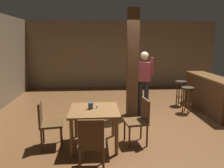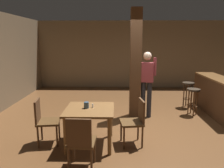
{
  "view_description": "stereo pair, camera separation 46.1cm",
  "coord_description": "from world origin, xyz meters",
  "px_view_note": "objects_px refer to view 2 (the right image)",
  "views": [
    {
      "loc": [
        -1.13,
        -4.84,
        2.02
      ],
      "look_at": [
        -0.77,
        0.04,
        1.02
      ],
      "focal_mm": 35.0,
      "sensor_mm": 36.0,
      "label": 1
    },
    {
      "loc": [
        -0.67,
        -4.85,
        2.02
      ],
      "look_at": [
        -0.77,
        0.04,
        1.02
      ],
      "focal_mm": 35.0,
      "sensor_mm": 36.0,
      "label": 2
    }
  ],
  "objects_px": {
    "dining_table": "(90,115)",
    "bar_stool_mid": "(188,89)",
    "napkin_cup": "(86,105)",
    "salt_shaker": "(93,106)",
    "bar_stool_near": "(193,95)",
    "chair_east": "(135,120)",
    "standing_person": "(147,80)",
    "bar_counter": "(215,96)",
    "chair_west": "(44,119)",
    "chair_south": "(81,141)"
  },
  "relations": [
    {
      "from": "chair_east",
      "to": "bar_stool_mid",
      "type": "bearing_deg",
      "value": 54.01
    },
    {
      "from": "napkin_cup",
      "to": "standing_person",
      "type": "bearing_deg",
      "value": 49.27
    },
    {
      "from": "napkin_cup",
      "to": "bar_counter",
      "type": "xyz_separation_m",
      "value": [
        3.27,
        1.85,
        -0.28
      ]
    },
    {
      "from": "bar_counter",
      "to": "bar_stool_mid",
      "type": "height_order",
      "value": "bar_counter"
    },
    {
      "from": "chair_east",
      "to": "bar_counter",
      "type": "bearing_deg",
      "value": 38.48
    },
    {
      "from": "dining_table",
      "to": "chair_west",
      "type": "height_order",
      "value": "chair_west"
    },
    {
      "from": "bar_counter",
      "to": "bar_stool_mid",
      "type": "bearing_deg",
      "value": 131.5
    },
    {
      "from": "napkin_cup",
      "to": "salt_shaker",
      "type": "xyz_separation_m",
      "value": [
        0.12,
        0.04,
        -0.02
      ]
    },
    {
      "from": "salt_shaker",
      "to": "bar_stool_near",
      "type": "distance_m",
      "value": 3.08
    },
    {
      "from": "chair_south",
      "to": "standing_person",
      "type": "height_order",
      "value": "standing_person"
    },
    {
      "from": "salt_shaker",
      "to": "bar_counter",
      "type": "relative_size",
      "value": 0.03
    },
    {
      "from": "bar_counter",
      "to": "chair_east",
      "type": "bearing_deg",
      "value": -141.52
    },
    {
      "from": "chair_south",
      "to": "bar_counter",
      "type": "height_order",
      "value": "bar_counter"
    },
    {
      "from": "chair_east",
      "to": "bar_stool_near",
      "type": "xyz_separation_m",
      "value": [
        1.71,
        1.76,
        0.04
      ]
    },
    {
      "from": "napkin_cup",
      "to": "bar_stool_near",
      "type": "height_order",
      "value": "napkin_cup"
    },
    {
      "from": "chair_south",
      "to": "bar_stool_mid",
      "type": "bearing_deg",
      "value": 51.34
    },
    {
      "from": "chair_west",
      "to": "chair_east",
      "type": "bearing_deg",
      "value": 0.52
    },
    {
      "from": "chair_south",
      "to": "napkin_cup",
      "type": "relative_size",
      "value": 7.39
    },
    {
      "from": "napkin_cup",
      "to": "chair_west",
      "type": "bearing_deg",
      "value": -179.38
    },
    {
      "from": "standing_person",
      "to": "dining_table",
      "type": "bearing_deg",
      "value": -128.84
    },
    {
      "from": "chair_south",
      "to": "salt_shaker",
      "type": "bearing_deg",
      "value": 84.8
    },
    {
      "from": "bar_stool_near",
      "to": "napkin_cup",
      "type": "bearing_deg",
      "value": -146.28
    },
    {
      "from": "chair_west",
      "to": "standing_person",
      "type": "xyz_separation_m",
      "value": [
        2.18,
        1.58,
        0.5
      ]
    },
    {
      "from": "chair_south",
      "to": "bar_stool_near",
      "type": "height_order",
      "value": "chair_south"
    },
    {
      "from": "dining_table",
      "to": "bar_stool_near",
      "type": "bearing_deg",
      "value": 34.81
    },
    {
      "from": "chair_east",
      "to": "napkin_cup",
      "type": "height_order",
      "value": "chair_east"
    },
    {
      "from": "chair_west",
      "to": "bar_counter",
      "type": "xyz_separation_m",
      "value": [
        4.1,
        1.86,
        0.01
      ]
    },
    {
      "from": "chair_east",
      "to": "bar_stool_mid",
      "type": "distance_m",
      "value": 3.04
    },
    {
      "from": "dining_table",
      "to": "bar_stool_mid",
      "type": "xyz_separation_m",
      "value": [
        2.66,
        2.49,
        -0.04
      ]
    },
    {
      "from": "chair_west",
      "to": "bar_stool_mid",
      "type": "bearing_deg",
      "value": 34.82
    },
    {
      "from": "standing_person",
      "to": "bar_stool_near",
      "type": "height_order",
      "value": "standing_person"
    },
    {
      "from": "salt_shaker",
      "to": "bar_counter",
      "type": "xyz_separation_m",
      "value": [
        3.15,
        1.82,
        -0.26
      ]
    },
    {
      "from": "napkin_cup",
      "to": "salt_shaker",
      "type": "bearing_deg",
      "value": 16.84
    },
    {
      "from": "chair_east",
      "to": "standing_person",
      "type": "relative_size",
      "value": 0.52
    },
    {
      "from": "salt_shaker",
      "to": "bar_counter",
      "type": "bearing_deg",
      "value": 29.99
    },
    {
      "from": "napkin_cup",
      "to": "bar_counter",
      "type": "height_order",
      "value": "bar_counter"
    },
    {
      "from": "chair_west",
      "to": "napkin_cup",
      "type": "xyz_separation_m",
      "value": [
        0.83,
        0.01,
        0.29
      ]
    },
    {
      "from": "dining_table",
      "to": "napkin_cup",
      "type": "distance_m",
      "value": 0.2
    },
    {
      "from": "chair_east",
      "to": "standing_person",
      "type": "xyz_separation_m",
      "value": [
        0.41,
        1.57,
        0.5
      ]
    },
    {
      "from": "standing_person",
      "to": "chair_east",
      "type": "bearing_deg",
      "value": -104.7
    },
    {
      "from": "dining_table",
      "to": "salt_shaker",
      "type": "xyz_separation_m",
      "value": [
        0.05,
        0.06,
        0.16
      ]
    },
    {
      "from": "dining_table",
      "to": "napkin_cup",
      "type": "bearing_deg",
      "value": 155.81
    },
    {
      "from": "dining_table",
      "to": "standing_person",
      "type": "distance_m",
      "value": 2.1
    },
    {
      "from": "standing_person",
      "to": "bar_stool_near",
      "type": "distance_m",
      "value": 1.39
    },
    {
      "from": "chair_west",
      "to": "chair_east",
      "type": "distance_m",
      "value": 1.77
    },
    {
      "from": "chair_west",
      "to": "chair_south",
      "type": "bearing_deg",
      "value": -46.38
    },
    {
      "from": "chair_south",
      "to": "bar_stool_near",
      "type": "distance_m",
      "value": 3.75
    },
    {
      "from": "chair_west",
      "to": "bar_counter",
      "type": "distance_m",
      "value": 4.5
    },
    {
      "from": "salt_shaker",
      "to": "bar_stool_mid",
      "type": "bearing_deg",
      "value": 42.92
    },
    {
      "from": "bar_stool_near",
      "to": "dining_table",
      "type": "bearing_deg",
      "value": -145.19
    }
  ]
}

